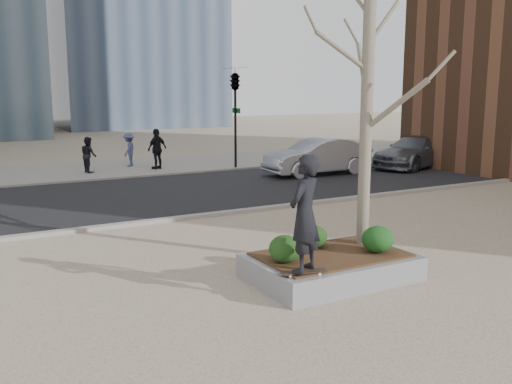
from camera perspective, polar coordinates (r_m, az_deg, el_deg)
ground at (r=10.51m, az=3.00°, el=-9.48°), size 120.00×120.00×0.00m
street at (r=19.43m, az=-12.94°, el=-0.50°), size 60.00×8.00×0.02m
far_sidewalk at (r=26.14m, az=-17.31°, el=2.01°), size 60.00×6.00×0.02m
planter at (r=10.98m, az=7.47°, el=-7.45°), size 3.00×2.00×0.45m
planter_mulch at (r=10.91m, az=7.50°, el=-6.22°), size 2.70×1.70×0.04m
sycamore_tree at (r=11.32m, az=11.11°, el=11.30°), size 2.80×2.80×6.60m
shrub_left at (r=10.22m, az=2.92°, el=-5.70°), size 0.58×0.58×0.50m
shrub_middle at (r=11.21m, az=5.80°, el=-4.45°), size 0.52×0.52×0.44m
shrub_right at (r=11.06m, az=12.06°, el=-4.66°), size 0.60×0.60×0.51m
skateboard at (r=9.73m, az=4.79°, el=-8.10°), size 0.81×0.39×0.08m
skateboarder at (r=9.46m, az=4.88°, el=-2.20°), size 0.86×0.77×1.98m
car_silver at (r=24.00m, az=6.18°, el=3.56°), size 4.63×1.75×1.51m
car_third at (r=27.08m, az=15.60°, el=3.91°), size 5.28×3.28×1.43m
pedestrian_a at (r=25.41m, az=-16.39°, el=3.60°), size 0.68×0.82×1.53m
pedestrian_b at (r=27.04m, az=-12.58°, el=4.17°), size 1.04×1.15×1.55m
pedestrian_c at (r=25.82m, az=-9.86°, el=4.27°), size 1.14×0.83×1.80m
traffic_light_far at (r=25.84m, az=-2.08°, el=7.37°), size 0.60×2.48×4.50m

